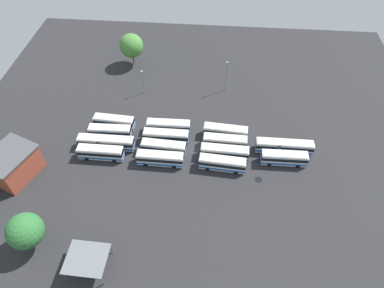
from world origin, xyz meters
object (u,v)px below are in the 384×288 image
bus_row0_slot3 (114,122)px  bus_row2_slot2 (225,142)px  maintenance_shelter (86,259)px  tree_south_edge (131,46)px  bus_row0_slot1 (106,142)px  bus_row1_slot1 (164,147)px  bus_row0_slot0 (101,152)px  bus_row1_slot0 (160,158)px  bus_row2_slot3 (225,132)px  bus_row1_slot2 (166,136)px  depot_building (13,164)px  bus_row2_slot1 (225,152)px  bus_row3_slot2 (284,146)px  bus_row0_slot2 (110,132)px  lamp_post_mid_lot (226,75)px  lamp_post_by_building (143,81)px  tree_northeast (25,231)px  bus_row1_slot3 (169,126)px  bus_row2_slot0 (222,163)px  bus_row3_slot1 (284,158)px

bus_row0_slot3 → bus_row2_slot2: same height
bus_row2_slot2 → maintenance_shelter: 40.75m
bus_row2_slot2 → tree_south_edge: tree_south_edge is taller
bus_row0_slot1 → bus_row1_slot1: (14.30, -0.47, -0.00)m
bus_row0_slot0 → bus_row1_slot0: 14.39m
bus_row2_slot3 → tree_south_edge: size_ratio=1.10×
bus_row0_slot0 → bus_row1_slot2: bearing=24.0°
bus_row0_slot0 → depot_building: size_ratio=0.83×
bus_row2_slot1 → tree_south_edge: bearing=129.1°
bus_row3_slot2 → maintenance_shelter: 50.45m
bus_row0_slot2 → bus_row3_slot2: same height
bus_row0_slot2 → bus_row3_slot2: size_ratio=0.77×
bus_row1_slot2 → bus_row0_slot1: bearing=-167.2°
lamp_post_mid_lot → lamp_post_by_building: bearing=-172.1°
depot_building → lamp_post_by_building: bearing=52.4°
bus_row0_slot1 → bus_row1_slot0: same height
bus_row0_slot3 → bus_row3_slot2: (42.94, -4.81, 0.00)m
bus_row2_slot1 → tree_northeast: bearing=-145.0°
bus_row0_slot0 → maintenance_shelter: bearing=-79.8°
tree_northeast → tree_south_edge: tree_south_edge is taller
bus_row1_slot3 → bus_row2_slot0: (13.99, -10.94, -0.00)m
bus_row2_slot2 → bus_row3_slot1: 14.49m
maintenance_shelter → lamp_post_mid_lot: (24.27, 54.52, 1.94)m
bus_row1_slot0 → bus_row2_slot1: same height
tree_south_edge → bus_row0_slot0: bearing=-90.0°
bus_row2_slot2 → lamp_post_by_building: (-23.56, 18.90, 2.39)m
bus_row0_slot2 → lamp_post_by_building: size_ratio=1.39×
bus_row0_slot3 → maintenance_shelter: size_ratio=1.35×
bus_row2_slot3 → lamp_post_mid_lot: bearing=91.3°
depot_building → lamp_post_by_building: lamp_post_by_building is taller
lamp_post_by_building → bus_row1_slot2: bearing=-64.0°
bus_row3_slot1 → lamp_post_by_building: bearing=148.6°
lamp_post_by_building → tree_northeast: bearing=-105.3°
bus_row0_slot0 → bus_row3_slot2: same height
bus_row3_slot1 → bus_row3_slot2: bearing=84.8°
bus_row0_slot2 → bus_row1_slot3: size_ratio=0.96×
bus_row2_slot1 → bus_row1_slot3: bearing=152.6°
maintenance_shelter → lamp_post_mid_lot: 59.71m
bus_row0_slot1 → lamp_post_by_building: lamp_post_by_building is taller
bus_row2_slot0 → bus_row2_slot1: size_ratio=0.95×
tree_northeast → tree_south_edge: 62.37m
bus_row0_slot1 → bus_row2_slot1: (29.00, -0.72, -0.00)m
bus_row1_slot2 → bus_row2_slot1: same height
bus_row1_slot3 → lamp_post_by_building: lamp_post_by_building is taller
bus_row3_slot2 → depot_building: 63.03m
bus_row2_slot3 → bus_row1_slot3: bearing=177.4°
bus_row3_slot2 → tree_northeast: tree_northeast is taller
bus_row3_slot2 → bus_row1_slot0: bearing=-167.9°
bus_row3_slot2 → depot_building: size_ratio=1.05×
bus_row0_slot0 → lamp_post_by_building: 25.71m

